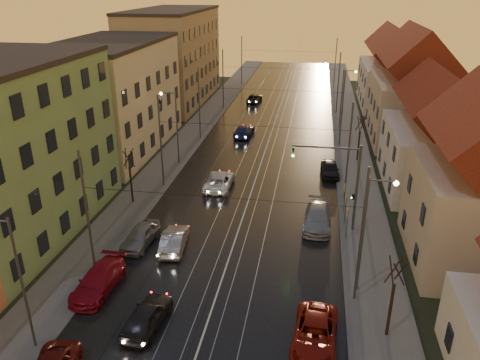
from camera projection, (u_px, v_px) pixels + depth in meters
The scene contains 41 objects.
road at pixel (269, 140), 58.68m from camera, with size 16.00×120.00×0.04m, color black.
sidewalk_left at pixel (192, 135), 60.14m from camera, with size 4.00×120.00×0.15m, color #4C4C4C.
sidewalk_right at pixel (350, 143), 57.18m from camera, with size 4.00×120.00×0.15m, color #4C4C4C.
tram_rail_0 at pixel (252, 138), 58.99m from camera, with size 0.06×120.00×0.03m, color gray.
tram_rail_1 at pixel (263, 139), 58.78m from camera, with size 0.06×120.00×0.03m, color gray.
tram_rail_2 at pixel (275, 140), 58.56m from camera, with size 0.06×120.00×0.03m, color gray.
tram_rail_3 at pixel (287, 140), 58.34m from camera, with size 0.06×120.00×0.03m, color gray.
apartment_left_1 at pixel (4, 153), 35.14m from camera, with size 10.00×18.00×13.00m, color #67935D.
apartment_left_2 at pixel (113, 98), 53.47m from camera, with size 10.00×20.00×12.00m, color beige.
apartment_left_3 at pixel (173, 58), 74.85m from camera, with size 10.00×24.00×14.00m, color #907E5D.
house_right_2 at pixel (439, 142), 43.46m from camera, with size 9.18×12.24×9.20m.
house_right_3 at pixel (412, 94), 56.61m from camera, with size 9.18×14.28×11.50m.
house_right_4 at pixel (392, 73), 73.23m from camera, with size 9.18×16.32×10.00m.
catenary_pole_l_1 at pixel (88, 216), 30.07m from camera, with size 0.16×0.16×9.00m, color #595B60.
catenary_pole_r_1 at pixel (361, 238), 27.53m from camera, with size 0.16×0.16×9.00m, color #595B60.
catenary_pole_l_2 at pixel (161, 142), 43.68m from camera, with size 0.16×0.16×9.00m, color #595B60.
catenary_pole_r_2 at pixel (349, 152), 41.13m from camera, with size 0.16×0.16×9.00m, color #595B60.
catenary_pole_l_3 at pixel (199, 104), 57.28m from camera, with size 0.16×0.16×9.00m, color #595B60.
catenary_pole_r_3 at pixel (342, 110), 54.74m from camera, with size 0.16×0.16×9.00m, color #595B60.
catenary_pole_l_4 at pixel (223, 80), 70.89m from camera, with size 0.16×0.16×9.00m, color #595B60.
catenary_pole_r_4 at pixel (338, 84), 68.34m from camera, with size 0.16×0.16×9.00m, color #595B60.
catenary_pole_l_5 at pixel (242, 61), 87.21m from camera, with size 0.16×0.16×9.00m, color #595B60.
catenary_pole_r_5 at pixel (335, 64), 84.67m from camera, with size 0.16×0.16×9.00m, color #595B60.
street_lamp_0 at pixel (14, 272), 23.65m from camera, with size 1.75×0.32×8.00m.
street_lamp_1 at pixel (369, 225), 28.21m from camera, with size 1.75×0.32×8.00m.
street_lamp_2 at pixel (174, 121), 49.04m from camera, with size 1.75×0.32×8.00m.
street_lamp_3 at pixel (344, 93), 60.86m from camera, with size 1.75×0.32×8.00m.
traffic_light_mast at pixel (344, 177), 35.74m from camera, with size 5.30×0.32×7.20m.
bare_tree_0 at pixel (131, 178), 41.08m from camera, with size 1.09×1.09×5.11m.
bare_tree_1 at pixel (392, 300), 25.36m from camera, with size 1.09×1.09×5.11m.
bare_tree_2 at pixel (359, 140), 50.73m from camera, with size 1.09×1.09×5.11m.
driving_car_0 at pixel (147, 316), 26.81m from camera, with size 1.78×4.42×1.51m, color black.
driving_car_1 at pixel (174, 240), 34.66m from camera, with size 1.56×4.48×1.48m, color #9C9CA1.
driving_car_2 at pixel (219, 181), 44.89m from camera, with size 2.39×5.19×1.44m, color silver.
driving_car_3 at pixel (244, 131), 59.75m from camera, with size 2.04×5.01×1.45m, color navy.
driving_car_4 at pixel (254, 98), 76.08m from camera, with size 1.81×4.50×1.53m, color black.
parked_left_2 at pixel (98, 281), 29.94m from camera, with size 2.06×5.08×1.47m, color maroon.
parked_left_3 at pixel (140, 236), 35.18m from camera, with size 1.77×4.41×1.50m, color gray.
parked_right_0 at pixel (315, 334), 25.48m from camera, with size 2.35×5.10×1.42m, color maroon.
parked_right_1 at pixel (318, 218), 37.82m from camera, with size 2.18×5.37×1.56m, color #A1A1A6.
parked_right_2 at pixel (330, 169), 47.68m from camera, with size 1.72×4.28×1.46m, color black.
Camera 1 is at (5.40, -15.79, 18.48)m, focal length 35.00 mm.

